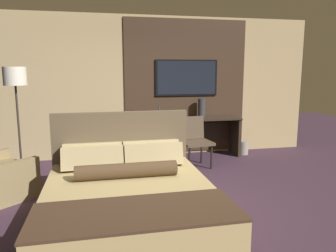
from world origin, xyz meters
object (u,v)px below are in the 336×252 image
vase_short (159,111)px  waste_bin (243,148)px  desk_chair (194,137)px  book (173,118)px  floor_lamp (15,86)px  desk (189,130)px  bed (129,201)px  tv (187,78)px  vase_tall (201,108)px

vase_short → waste_bin: bearing=0.4°
desk_chair → book: (-0.24, 0.60, 0.28)m
desk_chair → floor_lamp: bearing=176.0°
desk → book: 0.44m
bed → vase_short: 2.99m
tv → desk: bearing=-90.0°
bed → waste_bin: 3.87m
bed → tv: size_ratio=1.64×
bed → floor_lamp: size_ratio=1.18×
bed → desk: size_ratio=1.05×
tv → book: bearing=-139.7°
waste_bin → desk: bearing=175.9°
desk → desk_chair: size_ratio=2.25×
waste_bin → book: bearing=179.4°
vase_short → waste_bin: vase_short is taller
desk_chair → floor_lamp: size_ratio=0.50×
bed → waste_bin: bearing=46.7°
desk_chair → vase_tall: bearing=55.0°
desk_chair → waste_bin: (1.25, 0.58, -0.40)m
tv → vase_short: size_ratio=4.12×
desk → waste_bin: desk is taller
desk → desk_chair: (-0.10, -0.66, -0.01)m
tv → waste_bin: (1.15, -0.31, -1.44)m
desk → vase_tall: size_ratio=5.49×
desk → tv: tv is taller
bed → vase_short: size_ratio=6.74×
floor_lamp → waste_bin: bearing=10.5°
book → desk_chair: bearing=-67.7°
desk → vase_short: size_ratio=6.44×
waste_bin → bed: bearing=-133.3°
bed → tv: (1.50, 3.12, 1.25)m
floor_lamp → desk_chair: bearing=3.8°
vase_short → waste_bin: (1.78, 0.01, -0.81)m
vase_short → floor_lamp: bearing=-162.3°
desk_chair → floor_lamp: floor_lamp is taller
tv → book: 0.89m
vase_tall → vase_short: bearing=-169.4°
desk → book: bearing=-169.3°
desk_chair → waste_bin: desk_chair is taller
tv → desk_chair: (-0.10, -0.89, -1.05)m
book → bed: bearing=-112.2°
bed → waste_bin: size_ratio=7.55×
floor_lamp → vase_short: size_ratio=5.70×
floor_lamp → desk: bearing=15.8°
desk_chair → book: bearing=104.5°
vase_tall → vase_short: vase_tall is taller
tv → waste_bin: bearing=-15.0°
desk → vase_short: vase_short is taller
desk_chair → vase_short: 0.88m
tv → floor_lamp: 3.20m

